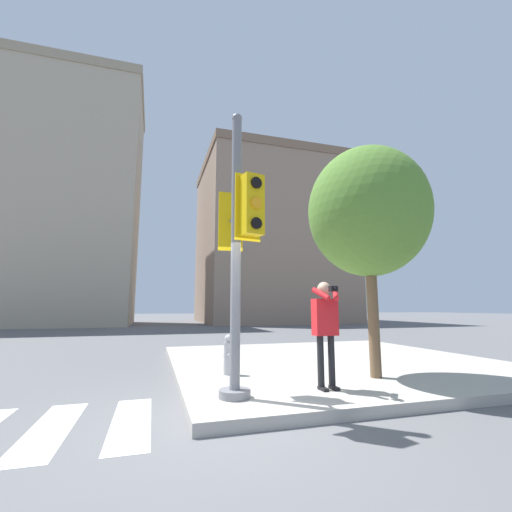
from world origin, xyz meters
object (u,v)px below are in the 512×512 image
object	(u,v)px
traffic_signal_pole	(238,240)
street_tree	(368,212)
person_photographer	(325,323)
fire_hydrant	(229,354)

from	to	relation	value
traffic_signal_pole	street_tree	size ratio (longest dim) A/B	0.99
person_photographer	fire_hydrant	size ratio (longest dim) A/B	2.24
traffic_signal_pole	fire_hydrant	size ratio (longest dim) A/B	5.77
street_tree	fire_hydrant	xyz separation A→B (m)	(-2.64, 1.09, -2.87)
person_photographer	street_tree	bearing A→B (deg)	23.34
traffic_signal_pole	person_photographer	world-z (taller)	traffic_signal_pole
fire_hydrant	person_photographer	bearing A→B (deg)	-52.59
traffic_signal_pole	person_photographer	bearing A→B (deg)	2.84
person_photographer	street_tree	size ratio (longest dim) A/B	0.38
street_tree	fire_hydrant	world-z (taller)	street_tree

